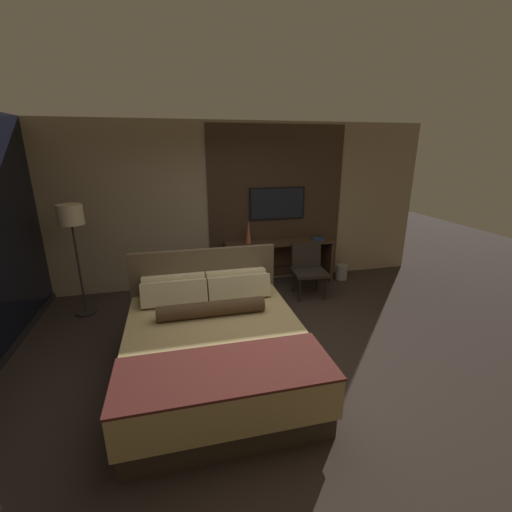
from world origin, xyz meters
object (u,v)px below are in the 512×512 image
at_px(tv, 277,203).
at_px(vase_tall, 248,232).
at_px(book, 318,239).
at_px(bed, 215,345).
at_px(desk_chair, 308,265).
at_px(waste_bin, 341,272).
at_px(floor_lamp, 72,224).
at_px(desk, 279,254).

height_order(tv, vase_tall, tv).
height_order(vase_tall, book, vase_tall).
height_order(tv, book, tv).
bearing_deg(tv, book, -19.21).
bearing_deg(vase_tall, bed, -110.69).
bearing_deg(bed, book, 46.78).
distance_m(desk_chair, vase_tall, 1.17).
relative_size(bed, tv, 2.16).
xyz_separation_m(tv, book, (0.71, -0.25, -0.63)).
bearing_deg(desk_chair, book, 57.82).
relative_size(tv, vase_tall, 2.51).
bearing_deg(waste_bin, vase_tall, 175.45).
bearing_deg(floor_lamp, book, 6.50).
distance_m(floor_lamp, waste_bin, 4.55).
distance_m(floor_lamp, book, 3.95).
xyz_separation_m(floor_lamp, waste_bin, (4.37, 0.38, -1.23)).
relative_size(floor_lamp, book, 6.66).
relative_size(desk_chair, vase_tall, 2.16).
bearing_deg(bed, desk, 58.49).
distance_m(desk_chair, book, 0.74).
height_order(desk_chair, book, desk_chair).
relative_size(tv, waste_bin, 3.60).
height_order(book, waste_bin, book).
bearing_deg(bed, vase_tall, 69.31).
bearing_deg(vase_tall, desk, -0.14).
xyz_separation_m(vase_tall, book, (1.28, -0.07, -0.19)).
distance_m(desk, waste_bin, 1.26).
bearing_deg(vase_tall, book, -3.26).
relative_size(bed, desk, 1.13).
bearing_deg(floor_lamp, desk, 9.21).
relative_size(bed, book, 8.86).
relative_size(bed, desk_chair, 2.52).
distance_m(vase_tall, waste_bin, 1.95).
bearing_deg(book, waste_bin, -7.95).
bearing_deg(desk, bed, -121.51).
height_order(tv, floor_lamp, tv).
xyz_separation_m(bed, desk, (1.47, 2.39, 0.18)).
relative_size(book, waste_bin, 0.88).
bearing_deg(vase_tall, desk_chair, -35.15).
distance_m(desk, vase_tall, 0.72).
bearing_deg(waste_bin, tv, 165.17).
xyz_separation_m(desk, vase_tall, (-0.56, 0.00, 0.45)).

